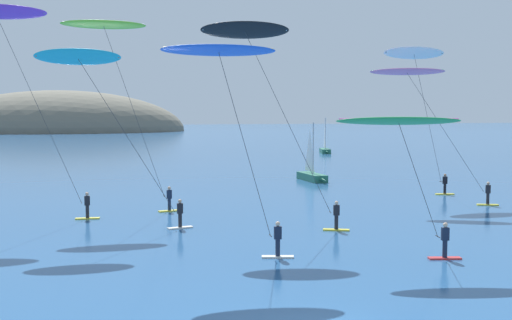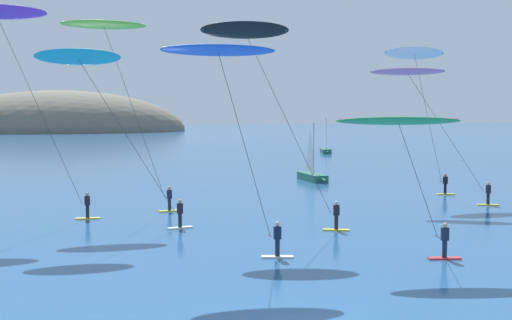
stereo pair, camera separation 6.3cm
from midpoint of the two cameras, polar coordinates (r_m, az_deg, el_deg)
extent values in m
ellipsoid|color=#6B6656|center=(219.92, -16.92, 2.43)|extent=(81.54, 47.19, 27.06)
cube|color=#23664C|center=(63.18, 5.05, -1.52)|extent=(1.65, 4.87, 0.70)
cone|color=#23664C|center=(60.97, 5.90, -1.74)|extent=(0.78, 2.19, 0.67)
cylinder|color=#B2B2B7|center=(62.67, 5.17, 1.05)|extent=(0.12, 0.12, 5.00)
pyramid|color=white|center=(63.51, 4.86, 0.94)|extent=(0.18, 1.80, 4.25)
cylinder|color=#A5A5AD|center=(63.67, 4.85, -0.93)|extent=(0.18, 1.80, 0.08)
cube|color=#23664C|center=(104.55, 6.23, 0.82)|extent=(2.51, 5.00, 0.70)
cone|color=#23664C|center=(102.17, 6.38, 0.73)|extent=(1.16, 2.26, 0.67)
cylinder|color=#B2B2B7|center=(104.12, 6.26, 2.37)|extent=(0.12, 0.12, 5.00)
pyramid|color=white|center=(105.02, 6.20, 2.29)|extent=(0.51, 1.77, 4.25)
cylinder|color=#A5A5AD|center=(105.11, 6.19, 1.16)|extent=(0.51, 1.77, 0.08)
cube|color=yellow|center=(37.19, 7.19, -6.18)|extent=(1.54, 0.95, 0.08)
cylinder|color=black|center=(37.12, 7.20, -5.51)|extent=(0.22, 0.22, 0.80)
cube|color=black|center=(37.00, 7.21, -4.44)|extent=(0.37, 0.27, 0.60)
sphere|color=beige|center=(36.94, 7.21, -3.80)|extent=(0.22, 0.22, 0.22)
cylinder|color=black|center=(36.96, 6.67, -4.64)|extent=(0.15, 0.55, 0.04)
ellipsoid|color=black|center=(36.35, -0.96, 11.48)|extent=(5.12, 2.35, 0.99)
cylinder|color=white|center=(36.35, -0.96, 11.56)|extent=(4.63, 1.12, 0.16)
cylinder|color=#333338|center=(36.21, 2.92, 3.28)|extent=(4.80, 1.03, 10.18)
cube|color=yellow|center=(42.14, -14.70, -5.04)|extent=(1.52, 0.50, 0.08)
cylinder|color=black|center=(42.07, -14.71, -4.45)|extent=(0.22, 0.22, 0.80)
cube|color=black|center=(41.97, -14.73, -3.50)|extent=(0.35, 0.21, 0.60)
sphere|color=tan|center=(41.92, -14.74, -2.93)|extent=(0.22, 0.22, 0.22)
cylinder|color=black|center=(42.00, -15.20, -3.67)|extent=(0.05, 0.55, 0.04)
cylinder|color=#333338|center=(41.78, -18.64, 4.21)|extent=(4.78, 0.15, 11.64)
cube|color=yellow|center=(49.53, 19.95, -3.76)|extent=(1.54, 0.92, 0.08)
cylinder|color=black|center=(49.47, 19.97, -3.26)|extent=(0.22, 0.22, 0.80)
cube|color=black|center=(49.38, 19.99, -2.45)|extent=(0.39, 0.32, 0.60)
sphere|color=tan|center=(49.34, 20.00, -1.97)|extent=(0.22, 0.22, 0.22)
cylinder|color=black|center=(49.34, 19.58, -2.59)|extent=(0.27, 0.52, 0.04)
ellipsoid|color=pink|center=(48.52, 13.34, 7.66)|extent=(5.39, 3.30, 0.62)
cylinder|color=#14895B|center=(48.52, 13.34, 7.72)|extent=(4.73, 2.29, 0.16)
cylinder|color=#333338|center=(48.66, 16.50, 2.44)|extent=(5.04, 2.33, 8.56)
cube|color=red|center=(31.22, 16.46, -8.37)|extent=(1.55, 0.70, 0.08)
cylinder|color=#192338|center=(31.13, 16.48, -7.58)|extent=(0.22, 0.22, 0.80)
cube|color=#192338|center=(30.99, 16.50, -6.32)|extent=(0.37, 0.26, 0.60)
sphere|color=beige|center=(30.92, 16.52, -5.55)|extent=(0.22, 0.22, 0.22)
cylinder|color=black|center=(30.90, 15.88, -6.56)|extent=(0.15, 0.55, 0.04)
ellipsoid|color=green|center=(29.80, 12.61, 3.41)|extent=(5.87, 2.30, 0.53)
cylinder|color=#D660B7|center=(29.80, 12.61, 3.50)|extent=(5.39, 1.24, 0.16)
cylinder|color=#333338|center=(30.23, 14.27, -1.76)|extent=(1.90, 0.41, 5.23)
cube|color=yellow|center=(54.74, 16.49, -2.92)|extent=(1.55, 0.71, 0.08)
cylinder|color=black|center=(54.69, 16.50, -2.47)|extent=(0.22, 0.22, 0.80)
cube|color=black|center=(54.61, 16.51, -1.74)|extent=(0.35, 0.21, 0.60)
sphere|color=#9E7051|center=(54.57, 16.52, -1.30)|extent=(0.22, 0.22, 0.22)
cylinder|color=black|center=(54.44, 16.20, -1.88)|extent=(0.05, 0.55, 0.04)
ellipsoid|color=white|center=(52.96, 13.93, 9.23)|extent=(5.33, 1.33, 1.04)
cylinder|color=black|center=(52.96, 13.93, 9.29)|extent=(5.03, 0.29, 0.16)
cylinder|color=#333338|center=(53.44, 15.09, 3.55)|extent=(2.71, 0.09, 10.27)
cube|color=yellow|center=(44.18, -7.65, -4.50)|extent=(1.55, 0.67, 0.08)
cylinder|color=#192338|center=(44.11, -7.66, -3.94)|extent=(0.22, 0.22, 0.80)
cube|color=#192338|center=(44.02, -7.67, -3.03)|extent=(0.34, 0.20, 0.60)
sphere|color=tan|center=(43.96, -7.67, -2.49)|extent=(0.22, 0.22, 0.22)
cylinder|color=black|center=(43.99, -8.12, -3.20)|extent=(0.04, 0.55, 0.04)
ellipsoid|color=#8CD12D|center=(43.72, -13.34, 11.63)|extent=(5.48, 1.40, 0.60)
cylinder|color=#722DD1|center=(43.72, -13.34, 11.70)|extent=(5.20, 0.20, 0.16)
cylinder|color=#333338|center=(43.44, -10.70, 4.13)|extent=(3.82, 0.05, 11.29)
cube|color=silver|center=(37.83, -6.71, -5.99)|extent=(1.55, 0.74, 0.08)
cylinder|color=black|center=(37.76, -6.72, -5.34)|extent=(0.22, 0.22, 0.80)
cube|color=black|center=(37.65, -6.73, -4.29)|extent=(0.34, 0.20, 0.60)
sphere|color=tan|center=(37.58, -6.73, -3.65)|extent=(0.22, 0.22, 0.22)
cylinder|color=black|center=(37.62, -7.26, -4.48)|extent=(0.04, 0.55, 0.04)
ellipsoid|color=#23B2C6|center=(37.07, -15.51, 8.83)|extent=(4.69, 1.21, 0.99)
cylinder|color=#DB4C38|center=(37.08, -15.51, 8.91)|extent=(4.45, 0.18, 0.16)
cylinder|color=#333338|center=(37.00, -11.33, 2.05)|extent=(5.22, 0.05, 8.67)
cube|color=silver|center=(30.27, 1.97, -8.60)|extent=(1.55, 0.76, 0.08)
cylinder|color=#192338|center=(30.17, 1.98, -7.78)|extent=(0.22, 0.22, 0.80)
cube|color=#192338|center=(30.03, 1.98, -6.48)|extent=(0.36, 0.23, 0.60)
sphere|color=beige|center=(29.96, 1.98, -5.69)|extent=(0.22, 0.22, 0.22)
cylinder|color=black|center=(29.99, 1.32, -6.73)|extent=(0.09, 0.55, 0.04)
ellipsoid|color=blue|center=(29.23, -3.31, 9.71)|extent=(5.32, 1.93, 0.58)
cylinder|color=gold|center=(29.23, -3.31, 9.81)|extent=(4.94, 0.61, 0.16)
cylinder|color=#333338|center=(29.29, -0.96, 1.29)|extent=(2.39, 0.24, 8.40)
camera|label=1|loc=(0.03, -89.95, 0.00)|focal=45.00mm
camera|label=2|loc=(0.03, 90.05, 0.00)|focal=45.00mm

